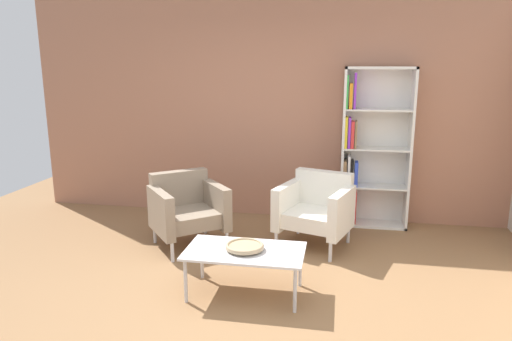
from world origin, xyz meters
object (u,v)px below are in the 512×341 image
Objects in this scene: bookshelf_tall at (369,152)px; coffee_table_low at (245,254)px; decorative_bowl at (245,246)px; armchair_by_bookshelf at (316,208)px; armchair_spare_guest at (187,208)px.

bookshelf_tall is 1.90× the size of coffee_table_low.
coffee_table_low is 0.07m from decorative_bowl.
armchair_by_bookshelf is 0.92× the size of armchair_spare_guest.
armchair_by_bookshelf is (0.53, 1.23, -0.02)m from decorative_bowl.
armchair_by_bookshelf is at bearing 66.85° from coffee_table_low.
armchair_spare_guest reaches higher than decorative_bowl.
armchair_spare_guest is (-0.84, 0.98, 0.05)m from coffee_table_low.
armchair_spare_guest is (-1.37, -0.25, 0.00)m from armchair_by_bookshelf.
armchair_by_bookshelf is 1.39m from armchair_spare_guest.
bookshelf_tall is 2.00× the size of armchair_spare_guest.
coffee_table_low is 1.05× the size of armchair_spare_guest.
bookshelf_tall is at bearing 61.47° from coffee_table_low.
bookshelf_tall is 2.34m from decorative_bowl.
bookshelf_tall is at bearing 61.47° from decorative_bowl.
decorative_bowl reaches higher than coffee_table_low.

